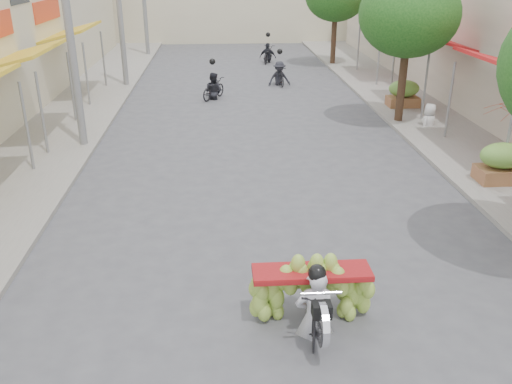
# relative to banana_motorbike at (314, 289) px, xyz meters

# --- Properties ---
(sidewalk_left) EXTENTS (4.00, 60.00, 0.12)m
(sidewalk_left) POSITION_rel_banana_motorbike_xyz_m (-7.31, 12.59, -0.66)
(sidewalk_left) COLOR gray
(sidewalk_left) RESTS_ON ground
(sidewalk_right) EXTENTS (4.00, 60.00, 0.12)m
(sidewalk_right) POSITION_rel_banana_motorbike_xyz_m (6.69, 12.59, -0.66)
(sidewalk_right) COLOR gray
(sidewalk_right) RESTS_ON ground
(utility_pole_mid) EXTENTS (0.60, 0.24, 8.00)m
(utility_pole_mid) POSITION_rel_banana_motorbike_xyz_m (-5.71, 9.59, 3.31)
(utility_pole_mid) COLOR slate
(utility_pole_mid) RESTS_ON ground
(street_tree_mid) EXTENTS (3.40, 3.40, 5.25)m
(street_tree_mid) POSITION_rel_banana_motorbike_xyz_m (5.09, 11.59, 3.07)
(street_tree_mid) COLOR #3A2719
(street_tree_mid) RESTS_ON ground
(produce_crate_mid) EXTENTS (1.20, 0.88, 1.16)m
(produce_crate_mid) POSITION_rel_banana_motorbike_xyz_m (5.89, 5.59, -0.00)
(produce_crate_mid) COLOR brown
(produce_crate_mid) RESTS_ON ground
(produce_crate_far) EXTENTS (1.20, 0.88, 1.16)m
(produce_crate_far) POSITION_rel_banana_motorbike_xyz_m (5.89, 13.59, -0.00)
(produce_crate_far) COLOR brown
(produce_crate_far) RESTS_ON ground
(banana_motorbike) EXTENTS (2.20, 1.76, 2.13)m
(banana_motorbike) POSITION_rel_banana_motorbike_xyz_m (0.00, 0.00, 0.00)
(banana_motorbike) COLOR black
(banana_motorbike) RESTS_ON ground
(pedestrian) EXTENTS (0.86, 0.84, 1.53)m
(pedestrian) POSITION_rel_banana_motorbike_xyz_m (5.97, 10.88, 0.17)
(pedestrian) COLOR silver
(pedestrian) RESTS_ON ground
(bg_motorbike_a) EXTENTS (1.29, 1.64, 1.95)m
(bg_motorbike_a) POSITION_rel_banana_motorbike_xyz_m (-1.63, 15.86, 0.04)
(bg_motorbike_a) COLOR black
(bg_motorbike_a) RESTS_ON ground
(bg_motorbike_b) EXTENTS (1.13, 1.62, 1.95)m
(bg_motorbike_b) POSITION_rel_banana_motorbike_xyz_m (1.49, 18.38, 0.15)
(bg_motorbike_b) COLOR black
(bg_motorbike_b) RESTS_ON ground
(bg_motorbike_c) EXTENTS (1.09, 1.75, 1.95)m
(bg_motorbike_c) POSITION_rel_banana_motorbike_xyz_m (1.51, 24.63, 0.08)
(bg_motorbike_c) COLOR black
(bg_motorbike_c) RESTS_ON ground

